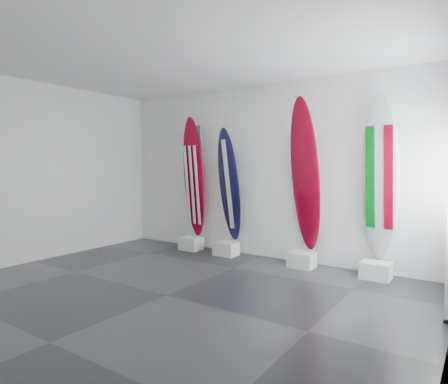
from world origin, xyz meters
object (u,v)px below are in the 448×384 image
Objects in this scene: surfboard_navy at (229,185)px; surfboard_italy at (380,178)px; surfboard_usa at (194,177)px; surfboard_swiss at (305,175)px.

surfboard_navy is 0.86× the size of surfboard_italy.
surfboard_usa reaches higher than surfboard_navy.
surfboard_swiss reaches higher than surfboard_navy.
surfboard_italy is (1.12, 0.00, -0.02)m from surfboard_swiss.
surfboard_usa is 3.36m from surfboard_italy.
surfboard_italy is at bearing 8.71° from surfboard_navy.
surfboard_swiss is at bearing 8.71° from surfboard_navy.
surfboard_usa is 0.93× the size of surfboard_swiss.
surfboard_navy is (0.81, 0.00, -0.12)m from surfboard_usa.
surfboard_usa is 1.11× the size of surfboard_navy.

